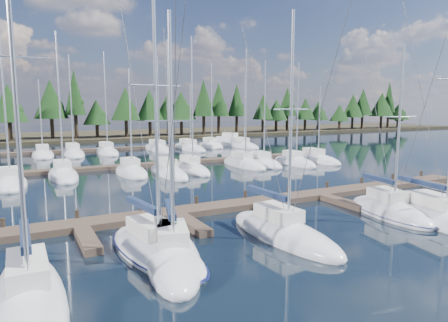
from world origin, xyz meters
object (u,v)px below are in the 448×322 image
front_sailboat_1 (155,250)px  front_sailboat_3 (283,233)px  main_dock (257,205)px  front_sailboat_5 (439,218)px  front_sailboat_0 (30,299)px  front_sailboat_4 (390,211)px  motor_yacht_right (228,143)px  front_sailboat_2 (173,257)px

front_sailboat_1 → front_sailboat_3: size_ratio=1.15×
main_dock → front_sailboat_3: 6.72m
front_sailboat_1 → front_sailboat_5: size_ratio=0.93×
front_sailboat_3 → front_sailboat_0: bearing=-170.9°
front_sailboat_1 → front_sailboat_4: 16.10m
front_sailboat_1 → motor_yacht_right: 54.32m
front_sailboat_0 → front_sailboat_1: front_sailboat_0 is taller
front_sailboat_0 → front_sailboat_5: front_sailboat_0 is taller
main_dock → front_sailboat_4: front_sailboat_4 is taller
front_sailboat_0 → motor_yacht_right: (34.24, 48.88, 0.13)m
main_dock → front_sailboat_2: 11.26m
front_sailboat_4 → front_sailboat_5: bearing=-62.8°
front_sailboat_3 → motor_yacht_right: bearing=65.2°
front_sailboat_2 → front_sailboat_4: 15.70m
motor_yacht_right → front_sailboat_1: bearing=-121.8°
front_sailboat_3 → motor_yacht_right: size_ratio=1.59×
front_sailboat_5 → motor_yacht_right: front_sailboat_5 is taller
front_sailboat_1 → front_sailboat_4: front_sailboat_1 is taller
main_dock → front_sailboat_1: (-9.35, -5.61, 0.09)m
front_sailboat_4 → front_sailboat_5: front_sailboat_5 is taller
main_dock → front_sailboat_5: 11.66m
main_dock → front_sailboat_5: (8.08, -8.41, 0.09)m
front_sailboat_0 → front_sailboat_1: (5.58, 2.74, -0.02)m
front_sailboat_0 → front_sailboat_4: (21.68, 2.51, -0.03)m
main_dock → front_sailboat_5: front_sailboat_5 is taller
front_sailboat_0 → front_sailboat_4: front_sailboat_0 is taller
front_sailboat_4 → front_sailboat_0: bearing=-173.4°
front_sailboat_4 → motor_yacht_right: front_sailboat_4 is taller
front_sailboat_0 → front_sailboat_4: bearing=6.6°
front_sailboat_2 → motor_yacht_right: size_ratio=1.48×
front_sailboat_4 → front_sailboat_5: size_ratio=0.75×
front_sailboat_2 → front_sailboat_5: front_sailboat_5 is taller
main_dock → front_sailboat_3: bearing=-110.0°
front_sailboat_2 → front_sailboat_5: (16.99, -1.52, 0.01)m
main_dock → front_sailboat_4: 8.93m
main_dock → front_sailboat_4: (6.75, -5.84, 0.07)m
front_sailboat_3 → front_sailboat_2: bearing=-175.0°
front_sailboat_4 → front_sailboat_3: bearing=-177.0°
front_sailboat_1 → motor_yacht_right: size_ratio=1.83×
front_sailboat_1 → front_sailboat_2: bearing=-71.1°
front_sailboat_0 → front_sailboat_1: 6.22m
front_sailboat_0 → motor_yacht_right: bearing=55.0°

